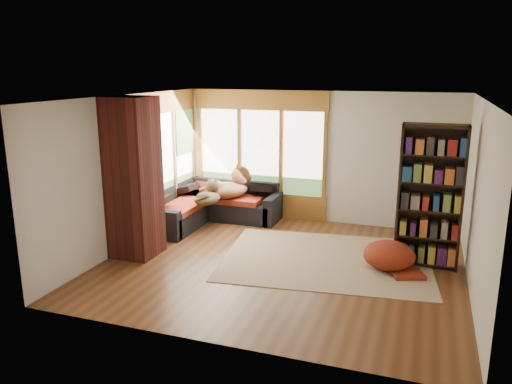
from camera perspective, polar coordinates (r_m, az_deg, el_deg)
The scene contains 17 objects.
floor at distance 8.00m, azimuth 2.92°, elevation -8.24°, with size 5.50×5.50×0.00m, color #502C16.
ceiling at distance 7.42m, azimuth 3.17°, elevation 10.69°, with size 5.50×5.50×0.00m, color white.
wall_back at distance 9.98m, azimuth 7.06°, elevation 3.94°, with size 5.50×0.04×2.60m, color silver.
wall_front at distance 5.34m, azimuth -4.50°, elevation -4.93°, with size 5.50×0.04×2.60m, color silver.
wall_left at distance 8.75m, azimuth -14.53°, elevation 2.18°, with size 0.04×5.00×2.60m, color silver.
wall_right at distance 7.36m, azimuth 24.08°, elevation -0.82°, with size 0.04×5.00×2.60m, color silver.
windows_back at distance 10.26m, azimuth 0.45°, elevation 4.61°, with size 2.82×0.10×1.90m.
windows_left at distance 9.73m, azimuth -10.52°, elevation 3.85°, with size 0.10×2.62×1.90m.
roller_blind at distance 10.38m, azimuth -8.21°, elevation 6.80°, with size 0.03×0.72×0.90m, color #6B9758.
brick_chimney at distance 8.28m, azimuth -13.83°, elevation 1.56°, with size 0.70×0.70×2.60m, color #471914.
sectional_sofa at distance 10.06m, azimuth -5.05°, elevation -1.76°, with size 2.20×2.20×0.80m.
area_rug at distance 8.25m, azimuth 7.99°, elevation -7.61°, with size 3.28×2.51×0.01m, color beige.
bookshelf at distance 8.05m, azimuth 19.26°, elevation -0.54°, with size 0.95×0.32×2.23m.
pouf at distance 8.03m, azimuth 14.99°, elevation -6.91°, with size 0.79×0.79×0.43m, color maroon.
dog_tan at distance 9.96m, azimuth -3.11°, elevation 1.14°, with size 1.09×1.09×0.54m.
dog_brindle at distance 9.56m, azimuth -5.45°, elevation 0.04°, with size 0.46×0.73×0.39m.
throw_pillows at distance 10.06m, azimuth -4.57°, elevation 0.96°, with size 1.98×1.68×0.45m.
Camera 1 is at (2.05, -7.12, 3.03)m, focal length 35.00 mm.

